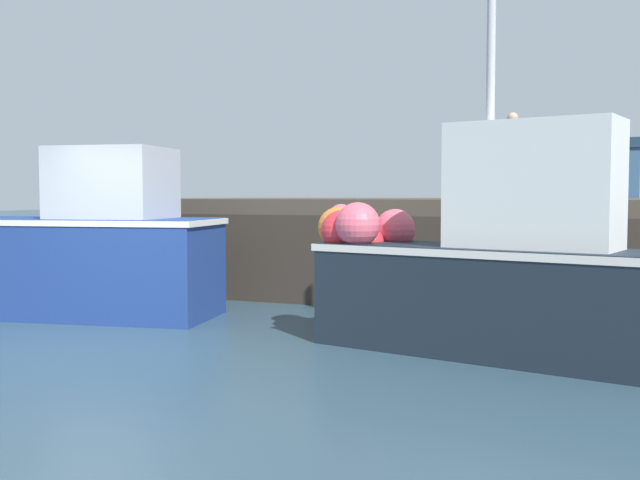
# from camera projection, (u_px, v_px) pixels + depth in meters

# --- Properties ---
(ground) EXTENTS (120.00, 160.00, 0.10)m
(ground) POSITION_uv_depth(u_px,v_px,m) (78.00, 355.00, 8.29)
(ground) COLOR #2D4756
(pier) EXTENTS (13.17, 8.41, 1.67)m
(pier) POSITION_uv_depth(u_px,v_px,m) (474.00, 212.00, 14.29)
(pier) COLOR #473D33
(pier) RESTS_ON ground
(fishing_boat_near_left) EXTENTS (4.03, 2.11, 2.40)m
(fishing_boat_near_left) POSITION_uv_depth(u_px,v_px,m) (90.00, 250.00, 10.61)
(fishing_boat_near_left) COLOR navy
(fishing_boat_near_left) RESTS_ON ground
(fishing_boat_near_right) EXTENTS (4.18, 1.93, 4.44)m
(fishing_boat_near_right) POSITION_uv_depth(u_px,v_px,m) (487.00, 266.00, 8.03)
(fishing_boat_near_right) COLOR #19232D
(fishing_boat_near_right) RESTS_ON ground
(dockworker) EXTENTS (0.34, 0.34, 1.73)m
(dockworker) POSITION_uv_depth(u_px,v_px,m) (512.00, 155.00, 14.97)
(dockworker) COLOR #2D3342
(dockworker) RESTS_ON pier
(warehouse) EXTENTS (8.75, 5.19, 4.58)m
(warehouse) POSITION_uv_depth(u_px,v_px,m) (553.00, 185.00, 40.00)
(warehouse) COLOR #385675
(warehouse) RESTS_ON ground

